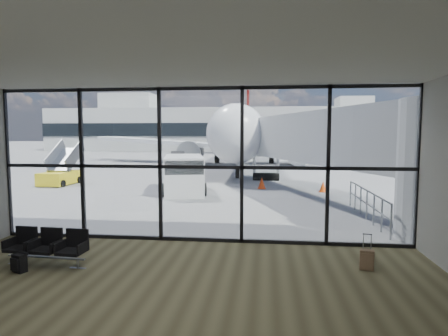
% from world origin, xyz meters
% --- Properties ---
extents(ground, '(220.00, 220.00, 0.00)m').
position_xyz_m(ground, '(0.00, 40.00, 0.00)').
color(ground, slate).
rests_on(ground, ground).
extents(lounge_shell, '(12.02, 8.01, 4.51)m').
position_xyz_m(lounge_shell, '(0.00, -4.80, 2.65)').
color(lounge_shell, brown).
rests_on(lounge_shell, ground).
extents(glass_curtain_wall, '(12.10, 0.12, 4.50)m').
position_xyz_m(glass_curtain_wall, '(0.00, 0.00, 2.25)').
color(glass_curtain_wall, white).
rests_on(glass_curtain_wall, ground).
extents(jet_bridge, '(8.00, 16.50, 4.33)m').
position_xyz_m(jet_bridge, '(4.90, 7.07, 2.76)').
color(jet_bridge, '#AFB1B5').
rests_on(jet_bridge, ground).
extents(apron_railing, '(0.06, 5.46, 1.11)m').
position_xyz_m(apron_railing, '(5.60, 3.50, 0.72)').
color(apron_railing, gray).
rests_on(apron_railing, ground).
extents(far_terminal, '(80.00, 12.20, 11.00)m').
position_xyz_m(far_terminal, '(-0.59, 61.97, 4.21)').
color(far_terminal, '#A1A19D').
rests_on(far_terminal, ground).
extents(tree_0, '(4.95, 4.95, 7.12)m').
position_xyz_m(tree_0, '(-45.00, 72.00, 4.63)').
color(tree_0, '#382619').
rests_on(tree_0, ground).
extents(tree_1, '(5.61, 5.61, 8.07)m').
position_xyz_m(tree_1, '(-39.00, 72.00, 5.25)').
color(tree_1, '#382619').
rests_on(tree_1, ground).
extents(tree_2, '(6.27, 6.27, 9.03)m').
position_xyz_m(tree_2, '(-33.00, 72.00, 5.88)').
color(tree_2, '#382619').
rests_on(tree_2, ground).
extents(tree_3, '(4.95, 4.95, 7.12)m').
position_xyz_m(tree_3, '(-27.00, 72.00, 4.63)').
color(tree_3, '#382619').
rests_on(tree_3, ground).
extents(tree_4, '(5.61, 5.61, 8.07)m').
position_xyz_m(tree_4, '(-21.00, 72.00, 5.25)').
color(tree_4, '#382619').
rests_on(tree_4, ground).
extents(tree_5, '(6.27, 6.27, 9.03)m').
position_xyz_m(tree_5, '(-15.00, 72.00, 5.88)').
color(tree_5, '#382619').
rests_on(tree_5, ground).
extents(seating_row, '(2.00, 0.66, 0.88)m').
position_xyz_m(seating_row, '(-3.30, -2.37, 0.49)').
color(seating_row, gray).
rests_on(seating_row, ground).
extents(backpack, '(0.36, 0.36, 0.46)m').
position_xyz_m(backpack, '(-3.69, -2.92, 0.22)').
color(backpack, black).
rests_on(backpack, ground).
extents(suitcase, '(0.34, 0.27, 0.84)m').
position_xyz_m(suitcase, '(4.22, -1.89, 0.25)').
color(suitcase, '#816348').
rests_on(suitcase, ground).
extents(airliner, '(34.38, 39.79, 10.25)m').
position_xyz_m(airliner, '(-0.53, 31.27, 3.12)').
color(airliner, silver).
rests_on(airliner, ground).
extents(service_van, '(3.00, 4.89, 1.98)m').
position_xyz_m(service_van, '(-2.52, 9.11, 1.02)').
color(service_van, silver).
rests_on(service_van, ground).
extents(belt_loader, '(2.40, 3.94, 1.72)m').
position_xyz_m(belt_loader, '(-4.97, 18.79, 0.58)').
color(belt_loader, black).
rests_on(belt_loader, ground).
extents(mobile_stairs, '(1.77, 3.22, 2.25)m').
position_xyz_m(mobile_stairs, '(-10.95, 11.40, 0.54)').
color(mobile_stairs, gold).
rests_on(mobile_stairs, ground).
extents(traffic_cone_a, '(0.44, 0.44, 0.63)m').
position_xyz_m(traffic_cone_a, '(-4.00, 14.32, 0.30)').
color(traffic_cone_a, '#FF480D').
rests_on(traffic_cone_a, ground).
extents(traffic_cone_b, '(0.46, 0.46, 0.66)m').
position_xyz_m(traffic_cone_b, '(1.66, 11.01, 0.32)').
color(traffic_cone_b, red).
rests_on(traffic_cone_b, ground).
extents(traffic_cone_c, '(0.41, 0.41, 0.59)m').
position_xyz_m(traffic_cone_c, '(5.00, 10.14, 0.28)').
color(traffic_cone_c, '#E64A0C').
rests_on(traffic_cone_c, ground).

